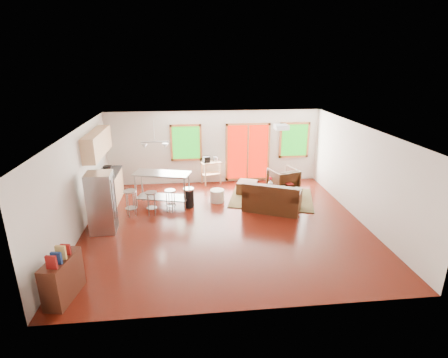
{
  "coord_description": "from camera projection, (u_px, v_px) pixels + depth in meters",
  "views": [
    {
      "loc": [
        -0.95,
        -8.59,
        4.28
      ],
      "look_at": [
        0.0,
        0.3,
        1.2
      ],
      "focal_mm": 28.0,
      "sensor_mm": 36.0,
      "label": 1
    }
  ],
  "objects": [
    {
      "name": "left_wall",
      "position": [
        77.0,
        184.0,
        8.76
      ],
      "size": [
        0.02,
        7.0,
        2.6
      ],
      "primitive_type": "cube",
      "color": "beige",
      "rests_on": "ground"
    },
    {
      "name": "bar_stool_b",
      "position": [
        151.0,
        198.0,
        9.97
      ],
      "size": [
        0.33,
        0.33,
        0.7
      ],
      "rotation": [
        0.0,
        0.0,
        0.01
      ],
      "color": "#B7BABC",
      "rests_on": "floor"
    },
    {
      "name": "coffee_table",
      "position": [
        273.0,
        189.0,
        11.27
      ],
      "size": [
        1.0,
        0.72,
        0.36
      ],
      "rotation": [
        0.0,
        0.0,
        0.2
      ],
      "color": "#38180E",
      "rests_on": "floor"
    },
    {
      "name": "bar_stool_a",
      "position": [
        130.0,
        197.0,
        9.9
      ],
      "size": [
        0.47,
        0.47,
        0.77
      ],
      "rotation": [
        0.0,
        0.0,
        0.38
      ],
      "color": "#B7BABC",
      "rests_on": "floor"
    },
    {
      "name": "refrigerator",
      "position": [
        102.0,
        203.0,
        8.93
      ],
      "size": [
        0.67,
        0.64,
        1.59
      ],
      "rotation": [
        0.0,
        0.0,
        0.04
      ],
      "color": "#B7BABC",
      "rests_on": "floor"
    },
    {
      "name": "pendant_light",
      "position": [
        155.0,
        145.0,
        10.16
      ],
      "size": [
        0.8,
        0.18,
        0.79
      ],
      "color": "gray",
      "rests_on": "ceiling"
    },
    {
      "name": "ceiling_flush",
      "position": [
        281.0,
        127.0,
        9.46
      ],
      "size": [
        0.35,
        0.35,
        0.12
      ],
      "primitive_type": "cube",
      "color": "white",
      "rests_on": "ceiling"
    },
    {
      "name": "island",
      "position": [
        162.0,
        183.0,
        10.53
      ],
      "size": [
        1.79,
        1.08,
        1.06
      ],
      "rotation": [
        0.0,
        0.0,
        -0.26
      ],
      "color": "#B7BABC",
      "rests_on": "floor"
    },
    {
      "name": "window_right",
      "position": [
        294.0,
        140.0,
        12.62
      ],
      "size": [
        1.1,
        0.05,
        1.3
      ],
      "color": "#10570E",
      "rests_on": "back_wall"
    },
    {
      "name": "book",
      "position": [
        286.0,
        180.0,
        11.35
      ],
      "size": [
        0.22,
        0.06,
        0.29
      ],
      "primitive_type": "imported",
      "rotation": [
        0.0,
        0.0,
        0.18
      ],
      "color": "maroon",
      "rests_on": "coffee_table"
    },
    {
      "name": "ottoman",
      "position": [
        247.0,
        187.0,
        11.69
      ],
      "size": [
        0.8,
        0.8,
        0.41
      ],
      "primitive_type": "cube",
      "rotation": [
        0.0,
        0.0,
        -0.39
      ],
      "color": "black",
      "rests_on": "floor"
    },
    {
      "name": "cabinets",
      "position": [
        104.0,
        177.0,
        10.51
      ],
      "size": [
        0.64,
        2.24,
        2.3
      ],
      "color": "tan",
      "rests_on": "floor"
    },
    {
      "name": "cup",
      "position": [
        167.0,
        175.0,
        10.4
      ],
      "size": [
        0.15,
        0.14,
        0.13
      ],
      "primitive_type": "imported",
      "rotation": [
        0.0,
        0.0,
        0.28
      ],
      "color": "silver",
      "rests_on": "island"
    },
    {
      "name": "bookshelf",
      "position": [
        63.0,
        278.0,
        6.48
      ],
      "size": [
        0.54,
        0.99,
        1.1
      ],
      "rotation": [
        0.0,
        0.0,
        -0.19
      ],
      "color": "#38180E",
      "rests_on": "floor"
    },
    {
      "name": "french_doors",
      "position": [
        248.0,
        152.0,
        12.58
      ],
      "size": [
        1.6,
        0.05,
        2.1
      ],
      "color": "#B40C01",
      "rests_on": "back_wall"
    },
    {
      "name": "loveseat",
      "position": [
        272.0,
        199.0,
        10.35
      ],
      "size": [
        1.88,
        1.53,
        0.87
      ],
      "rotation": [
        0.0,
        0.0,
        -0.43
      ],
      "color": "black",
      "rests_on": "floor"
    },
    {
      "name": "pouf",
      "position": [
        217.0,
        196.0,
        11.01
      ],
      "size": [
        0.5,
        0.5,
        0.39
      ],
      "primitive_type": "cylinder",
      "rotation": [
        0.0,
        0.0,
        0.14
      ],
      "color": "beige",
      "rests_on": "floor"
    },
    {
      "name": "right_wall",
      "position": [
        362.0,
        174.0,
        9.52
      ],
      "size": [
        0.02,
        7.0,
        2.6
      ],
      "primitive_type": "cube",
      "color": "beige",
      "rests_on": "ground"
    },
    {
      "name": "front_wall",
      "position": [
        248.0,
        247.0,
        5.84
      ],
      "size": [
        7.5,
        0.02,
        2.6
      ],
      "primitive_type": "cube",
      "color": "beige",
      "rests_on": "ground"
    },
    {
      "name": "floor",
      "position": [
        225.0,
        224.0,
        9.56
      ],
      "size": [
        7.5,
        7.0,
        0.02
      ],
      "primitive_type": "cube",
      "color": "#380C06",
      "rests_on": "ground"
    },
    {
      "name": "vase",
      "position": [
        270.0,
        182.0,
        11.3
      ],
      "size": [
        0.18,
        0.19,
        0.28
      ],
      "rotation": [
        0.0,
        0.0,
        0.11
      ],
      "color": "silver",
      "rests_on": "coffee_table"
    },
    {
      "name": "kitchen_cart",
      "position": [
        210.0,
        165.0,
        12.41
      ],
      "size": [
        0.78,
        0.63,
        1.04
      ],
      "rotation": [
        0.0,
        0.0,
        0.32
      ],
      "color": "tan",
      "rests_on": "floor"
    },
    {
      "name": "window_left",
      "position": [
        186.0,
        143.0,
        12.23
      ],
      "size": [
        1.1,
        0.05,
        1.3
      ],
      "color": "#10570E",
      "rests_on": "back_wall"
    },
    {
      "name": "rug",
      "position": [
        271.0,
        198.0,
        11.31
      ],
      "size": [
        3.02,
        2.61,
        0.03
      ],
      "primitive_type": "cube",
      "rotation": [
        0.0,
        0.0,
        -0.27
      ],
      "color": "#37522F",
      "rests_on": "floor"
    },
    {
      "name": "back_wall",
      "position": [
        214.0,
        147.0,
        12.44
      ],
      "size": [
        7.5,
        0.02,
        2.6
      ],
      "primitive_type": "cube",
      "color": "beige",
      "rests_on": "ground"
    },
    {
      "name": "ceiling",
      "position": [
        225.0,
        130.0,
        8.71
      ],
      "size": [
        7.5,
        7.0,
        0.02
      ],
      "primitive_type": "cube",
      "color": "silver",
      "rests_on": "ground"
    },
    {
      "name": "bar_stool_c",
      "position": [
        170.0,
        196.0,
        10.19
      ],
      "size": [
        0.41,
        0.41,
        0.67
      ],
      "rotation": [
        0.0,
        0.0,
        -0.37
      ],
      "color": "#B7BABC",
      "rests_on": "floor"
    },
    {
      "name": "armchair",
      "position": [
        283.0,
        179.0,
        11.81
      ],
      "size": [
        1.05,
        1.01,
        0.87
      ],
      "primitive_type": "imported",
      "rotation": [
        0.0,
        0.0,
        3.45
      ],
      "color": "black",
      "rests_on": "floor"
    },
    {
      "name": "trash_can",
      "position": [
        189.0,
        197.0,
        10.59
      ],
      "size": [
        0.38,
        0.38,
        0.6
      ],
      "rotation": [
        0.0,
        0.0,
        0.18
      ],
      "color": "black",
      "rests_on": "floor"
    }
  ]
}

